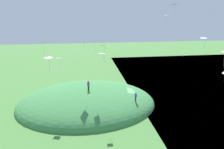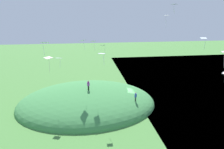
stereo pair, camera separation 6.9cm
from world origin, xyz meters
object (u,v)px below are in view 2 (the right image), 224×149
(kite_3, at_px, (93,42))
(kite_5, at_px, (102,54))
(kite_9, at_px, (45,43))
(kite_0, at_px, (103,47))
(kite_2, at_px, (174,5))
(kite_10, at_px, (82,41))
(kite_8, at_px, (48,58))
(kite_6, at_px, (204,39))
(mooring_post, at_px, (147,110))
(kite_11, at_px, (166,16))
(kite_4, at_px, (59,58))
(person_with_child, at_px, (88,84))
(person_watching_kites, at_px, (136,96))

(kite_3, xyz_separation_m, kite_5, (-0.35, 12.99, 0.43))
(kite_9, bearing_deg, kite_3, -118.54)
(kite_0, relative_size, kite_2, 1.88)
(kite_0, xyz_separation_m, kite_10, (3.26, -3.63, 0.48))
(kite_5, xyz_separation_m, kite_8, (6.17, -2.45, -0.82))
(kite_6, distance_m, mooring_post, 14.48)
(kite_0, distance_m, kite_2, 12.00)
(kite_8, distance_m, kite_11, 23.68)
(kite_3, relative_size, kite_4, 1.13)
(person_with_child, relative_size, kite_2, 1.58)
(mooring_post, bearing_deg, kite_2, 106.07)
(person_watching_kites, relative_size, kite_9, 1.03)
(kite_4, bearing_deg, kite_10, -145.00)
(person_watching_kites, relative_size, kite_4, 1.01)
(kite_8, relative_size, kite_9, 1.27)
(kite_3, xyz_separation_m, mooring_post, (-8.74, 4.42, -11.23))
(kite_3, distance_m, kite_11, 14.42)
(person_with_child, xyz_separation_m, kite_0, (-2.54, 2.62, 7.14))
(kite_5, distance_m, mooring_post, 16.73)
(kite_0, height_order, kite_11, kite_11)
(kite_8, relative_size, mooring_post, 1.96)
(kite_10, bearing_deg, kite_2, 141.75)
(kite_3, relative_size, kite_10, 0.93)
(person_watching_kites, height_order, kite_10, kite_10)
(person_with_child, xyz_separation_m, kite_6, (-17.25, 6.05, 8.52))
(kite_4, height_order, kite_5, kite_5)
(kite_6, height_order, kite_9, kite_9)
(kite_9, bearing_deg, person_with_child, -114.77)
(kite_9, distance_m, kite_10, 12.26)
(kite_2, relative_size, kite_11, 0.54)
(person_watching_kites, bearing_deg, kite_8, 61.65)
(kite_3, bearing_deg, kite_5, 91.55)
(kite_5, bearing_deg, kite_0, -96.10)
(kite_4, relative_size, kite_6, 0.87)
(kite_3, height_order, kite_9, kite_9)
(kite_3, bearing_deg, kite_6, 157.89)
(kite_11, bearing_deg, kite_0, 23.44)
(kite_2, distance_m, kite_6, 8.04)
(person_with_child, bearing_deg, kite_5, -53.81)
(kite_4, bearing_deg, kite_3, -158.95)
(kite_6, bearing_deg, kite_4, -11.26)
(person_with_child, height_order, kite_3, kite_3)
(person_with_child, distance_m, kite_4, 7.16)
(kite_5, bearing_deg, kite_3, -88.45)
(kite_4, height_order, kite_10, kite_10)
(kite_4, distance_m, kite_9, 9.52)
(mooring_post, bearing_deg, kite_10, -24.94)
(kite_10, bearing_deg, kite_5, 99.26)
(kite_4, bearing_deg, kite_0, 172.65)
(person_with_child, distance_m, kite_8, 13.15)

